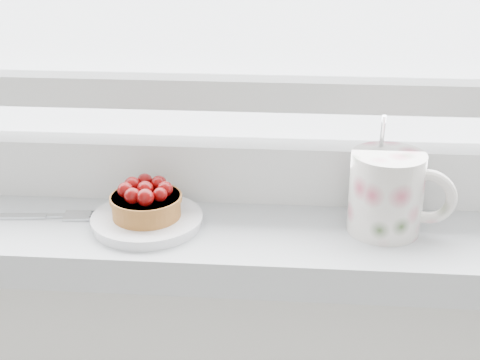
# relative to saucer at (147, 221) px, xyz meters

# --- Properties ---
(saucer) EXTENTS (0.12, 0.12, 0.01)m
(saucer) POSITION_rel_saucer_xyz_m (0.00, 0.00, 0.00)
(saucer) COLOR white
(saucer) RESTS_ON windowsill
(raspberry_tart) EXTENTS (0.08, 0.08, 0.04)m
(raspberry_tart) POSITION_rel_saucer_xyz_m (-0.00, 0.00, 0.02)
(raspberry_tart) COLOR brown
(raspberry_tart) RESTS_ON saucer
(floral_mug) EXTENTS (0.12, 0.10, 0.13)m
(floral_mug) POSITION_rel_saucer_xyz_m (0.26, 0.01, 0.04)
(floral_mug) COLOR silver
(floral_mug) RESTS_ON windowsill
(fork) EXTENTS (0.20, 0.04, 0.00)m
(fork) POSITION_rel_saucer_xyz_m (-0.14, 0.01, -0.00)
(fork) COLOR silver
(fork) RESTS_ON windowsill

